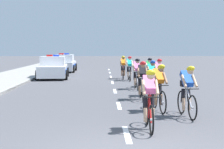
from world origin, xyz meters
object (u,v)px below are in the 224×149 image
object	(u,v)px
cyclist_third	(159,87)
cyclist_ninth	(129,68)
cyclist_second	(187,91)
cyclist_lead	(149,99)
cyclist_fourth	(142,80)
cyclist_eighth	(137,73)
cyclist_sixth	(159,74)
cyclist_tenth	(123,67)
police_car_second	(64,64)
cyclist_seventh	(149,72)
cyclist_fifth	(151,78)
police_car_nearest	(53,68)

from	to	relation	value
cyclist_third	cyclist_ninth	size ratio (longest dim) A/B	1.00
cyclist_ninth	cyclist_second	bearing A→B (deg)	-85.76
cyclist_third	cyclist_ninth	distance (m)	10.25
cyclist_lead	cyclist_fourth	bearing A→B (deg)	85.42
cyclist_eighth	cyclist_ninth	size ratio (longest dim) A/B	1.00
cyclist_second	cyclist_sixth	distance (m)	6.32
cyclist_fourth	cyclist_tenth	xyz separation A→B (m)	(-0.20, 9.03, 0.00)
cyclist_third	cyclist_fourth	xyz separation A→B (m)	(-0.25, 2.46, 0.00)
cyclist_ninth	police_car_second	size ratio (longest dim) A/B	0.39
cyclist_fourth	cyclist_eighth	size ratio (longest dim) A/B	1.00
cyclist_second	cyclist_tenth	distance (m)	12.48
cyclist_seventh	cyclist_fifth	bearing A→B (deg)	-96.27
cyclist_lead	cyclist_tenth	size ratio (longest dim) A/B	1.00
cyclist_lead	cyclist_second	size ratio (longest dim) A/B	1.00
cyclist_fourth	police_car_nearest	bearing A→B (deg)	116.96
cyclist_lead	cyclist_ninth	distance (m)	12.74
cyclist_lead	cyclist_ninth	size ratio (longest dim) A/B	1.00
cyclist_lead	cyclist_tenth	distance (m)	13.97
cyclist_fifth	cyclist_ninth	bearing A→B (deg)	93.55
cyclist_third	police_car_nearest	size ratio (longest dim) A/B	0.38
cyclist_fifth	cyclist_tenth	bearing A→B (deg)	95.21
cyclist_ninth	police_car_second	xyz separation A→B (m)	(-5.01, 8.28, -0.11)
police_car_nearest	police_car_second	world-z (taller)	same
cyclist_tenth	cyclist_lead	bearing A→B (deg)	-90.79
cyclist_third	cyclist_ninth	xyz separation A→B (m)	(-0.14, 10.25, 0.00)
cyclist_ninth	cyclist_eighth	bearing A→B (deg)	-89.70
cyclist_seventh	police_car_nearest	world-z (taller)	police_car_nearest
cyclist_lead	cyclist_tenth	bearing A→B (deg)	89.21
cyclist_third	police_car_nearest	bearing A→B (deg)	113.06
cyclist_second	cyclist_ninth	world-z (taller)	same
cyclist_third	cyclist_fifth	world-z (taller)	same
cyclist_second	cyclist_fourth	world-z (taller)	same
cyclist_fourth	cyclist_second	bearing A→B (deg)	-74.57
cyclist_sixth	police_car_nearest	bearing A→B (deg)	131.99
cyclist_sixth	police_car_second	distance (m)	14.47
cyclist_lead	cyclist_sixth	xyz separation A→B (m)	(1.53, 7.86, 0.00)
cyclist_ninth	cyclist_lead	bearing A→B (deg)	-92.26
cyclist_tenth	police_car_nearest	world-z (taller)	police_car_nearest
cyclist_fifth	police_car_second	size ratio (longest dim) A/B	0.39
cyclist_fourth	cyclist_seventh	distance (m)	4.53
cyclist_fourth	cyclist_lead	bearing A→B (deg)	-94.58
cyclist_seventh	cyclist_fourth	bearing A→B (deg)	-101.45
police_car_nearest	police_car_second	size ratio (longest dim) A/B	1.02
cyclist_seventh	police_car_second	xyz separation A→B (m)	(-5.80, 11.64, -0.11)
cyclist_sixth	police_car_second	world-z (taller)	police_car_second
cyclist_lead	cyclist_fifth	size ratio (longest dim) A/B	1.00
police_car_second	cyclist_second	bearing A→B (deg)	-73.31
cyclist_seventh	police_car_nearest	distance (m)	7.78
cyclist_lead	police_car_nearest	world-z (taller)	police_car_nearest
cyclist_seventh	cyclist_tenth	size ratio (longest dim) A/B	1.00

